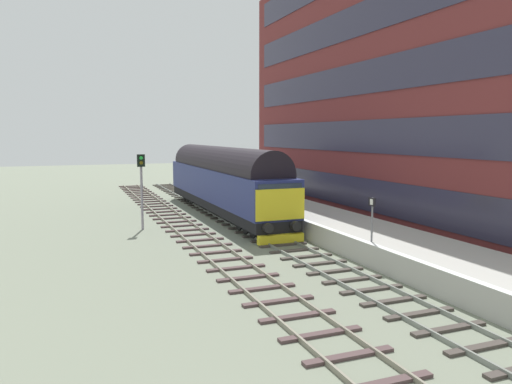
# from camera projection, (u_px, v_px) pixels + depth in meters

# --- Properties ---
(ground_plane) EXTENTS (140.00, 140.00, 0.00)m
(ground_plane) POSITION_uv_depth(u_px,v_px,m) (269.00, 238.00, 25.87)
(ground_plane) COLOR slate
(ground_plane) RESTS_ON ground
(track_main) EXTENTS (2.50, 60.00, 0.15)m
(track_main) POSITION_uv_depth(u_px,v_px,m) (269.00, 237.00, 25.86)
(track_main) COLOR slate
(track_main) RESTS_ON ground
(track_adjacent_west) EXTENTS (2.50, 60.00, 0.15)m
(track_adjacent_west) POSITION_uv_depth(u_px,v_px,m) (204.00, 243.00, 24.58)
(track_adjacent_west) COLOR gray
(track_adjacent_west) RESTS_ON ground
(station_platform) EXTENTS (4.00, 44.00, 1.01)m
(station_platform) POSITION_uv_depth(u_px,v_px,m) (328.00, 225.00, 27.11)
(station_platform) COLOR #AEADA4
(station_platform) RESTS_ON ground
(station_building) EXTENTS (5.24, 33.48, 17.36)m
(station_building) POSITION_uv_depth(u_px,v_px,m) (398.00, 82.00, 30.03)
(station_building) COLOR maroon
(station_building) RESTS_ON ground
(diesel_locomotive) EXTENTS (2.74, 19.86, 4.68)m
(diesel_locomotive) POSITION_uv_depth(u_px,v_px,m) (222.00, 179.00, 33.19)
(diesel_locomotive) COLOR black
(diesel_locomotive) RESTS_ON ground
(signal_post_near) EXTENTS (0.44, 0.22, 4.37)m
(signal_post_near) POSITION_uv_depth(u_px,v_px,m) (141.00, 183.00, 27.94)
(signal_post_near) COLOR gray
(signal_post_near) RESTS_ON ground
(platform_number_sign) EXTENTS (0.10, 0.44, 1.87)m
(platform_number_sign) POSITION_uv_depth(u_px,v_px,m) (372.00, 212.00, 20.30)
(platform_number_sign) COLOR slate
(platform_number_sign) RESTS_ON station_platform
(waiting_passenger) EXTENTS (0.37, 0.51, 1.64)m
(waiting_passenger) POSITION_uv_depth(u_px,v_px,m) (294.00, 194.00, 28.66)
(waiting_passenger) COLOR #29312F
(waiting_passenger) RESTS_ON station_platform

